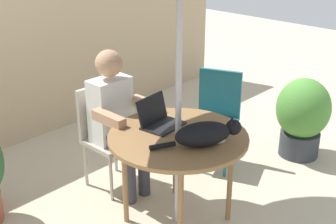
{
  "coord_description": "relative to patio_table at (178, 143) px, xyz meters",
  "views": [
    {
      "loc": [
        -2.22,
        -2.0,
        2.2
      ],
      "look_at": [
        0.0,
        0.1,
        0.89
      ],
      "focal_mm": 49.28,
      "sensor_mm": 36.0,
      "label": 1
    }
  ],
  "objects": [
    {
      "name": "chair_occupied",
      "position": [
        0.0,
        0.84,
        -0.16
      ],
      "size": [
        0.4,
        0.4,
        0.89
      ],
      "color": "#B2A899",
      "rests_on": "ground"
    },
    {
      "name": "potted_plant_by_chair",
      "position": [
        1.62,
        -0.15,
        -0.25
      ],
      "size": [
        0.52,
        0.52,
        0.79
      ],
      "color": "#33383D",
      "rests_on": "ground"
    },
    {
      "name": "chair_empty",
      "position": [
        0.96,
        0.38,
        -0.16
      ],
      "size": [
        0.52,
        0.52,
        0.89
      ],
      "color": "#1E606B",
      "rests_on": "ground"
    },
    {
      "name": "ground_plane",
      "position": [
        0.0,
        0.0,
        -0.68
      ],
      "size": [
        14.0,
        14.0,
        0.0
      ],
      "primitive_type": "plane",
      "color": "#BCAD93"
    },
    {
      "name": "patio_table",
      "position": [
        0.0,
        0.0,
        0.0
      ],
      "size": [
        1.02,
        1.02,
        0.74
      ],
      "color": "olive",
      "rests_on": "ground"
    },
    {
      "name": "person_seated",
      "position": [
        0.0,
        0.68,
        0.01
      ],
      "size": [
        0.48,
        0.48,
        1.23
      ],
      "color": "white",
      "rests_on": "ground"
    },
    {
      "name": "fence_back",
      "position": [
        0.0,
        2.13,
        0.15
      ],
      "size": [
        5.78,
        0.08,
        1.66
      ],
      "primitive_type": "cube",
      "color": "tan",
      "rests_on": "ground"
    },
    {
      "name": "cat",
      "position": [
        0.02,
        -0.24,
        0.15
      ],
      "size": [
        0.57,
        0.4,
        0.17
      ],
      "color": "black",
      "rests_on": "patio_table"
    },
    {
      "name": "laptop",
      "position": [
        0.02,
        0.23,
        0.12
      ],
      "size": [
        0.33,
        0.28,
        0.21
      ],
      "color": "black",
      "rests_on": "patio_table"
    }
  ]
}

